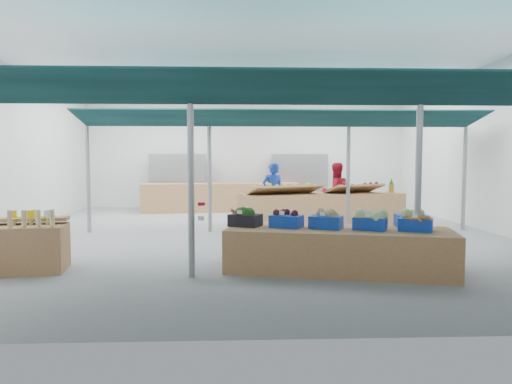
% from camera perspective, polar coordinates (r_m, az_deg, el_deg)
% --- Properties ---
extents(floor, '(13.00, 13.00, 0.00)m').
position_cam_1_polar(floor, '(11.08, -0.75, -5.32)').
color(floor, gray).
rests_on(floor, ground).
extents(hall, '(13.00, 13.00, 13.00)m').
position_cam_1_polar(hall, '(12.40, -0.94, 7.93)').
color(hall, silver).
rests_on(hall, ground).
extents(pole_grid, '(10.00, 4.60, 3.00)m').
position_cam_1_polar(pole_grid, '(9.24, 4.19, 4.10)').
color(pole_grid, gray).
rests_on(pole_grid, floor).
extents(awnings, '(9.50, 7.08, 0.30)m').
position_cam_1_polar(awnings, '(9.29, 4.22, 10.08)').
color(awnings, '#0A262B').
rests_on(awnings, pole_grid).
extents(back_shelving_left, '(2.00, 0.50, 2.00)m').
position_cam_1_polar(back_shelving_left, '(17.09, -9.70, 1.28)').
color(back_shelving_left, '#B23F33').
rests_on(back_shelving_left, floor).
extents(back_shelving_right, '(2.00, 0.50, 2.00)m').
position_cam_1_polar(back_shelving_right, '(17.10, 5.43, 1.32)').
color(back_shelving_right, '#B23F33').
rests_on(back_shelving_right, floor).
extents(bottle_shelf, '(1.78, 1.25, 1.03)m').
position_cam_1_polar(bottle_shelf, '(8.36, -28.28, -5.98)').
color(bottle_shelf, olive).
rests_on(bottle_shelf, floor).
extents(veg_counter, '(3.74, 1.96, 0.69)m').
position_cam_1_polar(veg_counter, '(7.54, 10.22, -7.14)').
color(veg_counter, olive).
rests_on(veg_counter, floor).
extents(fruit_counter, '(4.43, 1.85, 0.92)m').
position_cam_1_polar(fruit_counter, '(12.09, 8.21, -2.36)').
color(fruit_counter, olive).
rests_on(fruit_counter, floor).
extents(far_counter, '(5.56, 1.70, 0.99)m').
position_cam_1_polar(far_counter, '(16.13, -4.40, -0.64)').
color(far_counter, olive).
rests_on(far_counter, floor).
extents(crate_stack, '(0.62, 0.53, 0.63)m').
position_cam_1_polar(crate_stack, '(8.28, 21.36, -6.58)').
color(crate_stack, '#0F35A7').
rests_on(crate_stack, floor).
extents(vendor_left, '(0.70, 0.53, 1.73)m').
position_cam_1_polar(vendor_left, '(12.99, 2.13, -0.11)').
color(vendor_left, '#1B3CB3').
rests_on(vendor_left, floor).
extents(vendor_right, '(0.95, 0.81, 1.73)m').
position_cam_1_polar(vendor_right, '(13.25, 9.91, -0.09)').
color(vendor_right, red).
rests_on(vendor_right, floor).
extents(crate_broccoli, '(0.60, 0.53, 0.35)m').
position_cam_1_polar(crate_broccoli, '(7.63, -1.35, -3.11)').
color(crate_broccoli, black).
rests_on(crate_broccoli, veg_counter).
extents(crate_beets, '(0.60, 0.53, 0.29)m').
position_cam_1_polar(crate_beets, '(7.52, 3.83, -3.41)').
color(crate_beets, '#0F35A7').
rests_on(crate_beets, veg_counter).
extents(crate_celeriac, '(0.60, 0.53, 0.31)m').
position_cam_1_polar(crate_celeriac, '(7.46, 8.75, -3.41)').
color(crate_celeriac, '#0F35A7').
rests_on(crate_celeriac, veg_counter).
extents(crate_cabbage, '(0.60, 0.53, 0.35)m').
position_cam_1_polar(crate_cabbage, '(7.47, 14.07, -3.37)').
color(crate_cabbage, '#0F35A7').
rests_on(crate_cabbage, veg_counter).
extents(crate_carrots, '(0.60, 0.53, 0.29)m').
position_cam_1_polar(crate_carrots, '(7.55, 19.33, -3.76)').
color(crate_carrots, '#0F35A7').
rests_on(crate_carrots, veg_counter).
extents(sparrow, '(0.12, 0.09, 0.11)m').
position_cam_1_polar(sparrow, '(7.53, -2.71, -2.52)').
color(sparrow, brown).
rests_on(sparrow, crate_broccoli).
extents(pole_ribbon, '(0.12, 0.12, 0.28)m').
position_cam_1_polar(pole_ribbon, '(7.27, -6.85, -1.67)').
color(pole_ribbon, '#AB0B28').
rests_on(pole_ribbon, pole_grid).
extents(apple_heap_yellow, '(2.02, 1.38, 0.27)m').
position_cam_1_polar(apple_heap_yellow, '(11.60, 3.71, 0.51)').
color(apple_heap_yellow, '#997247').
rests_on(apple_heap_yellow, fruit_counter).
extents(apple_heap_red, '(1.65, 1.22, 0.27)m').
position_cam_1_polar(apple_heap_red, '(12.30, 12.20, 0.63)').
color(apple_heap_red, '#997247').
rests_on(apple_heap_red, fruit_counter).
extents(pineapple, '(0.14, 0.14, 0.39)m').
position_cam_1_polar(pineapple, '(12.80, 16.55, 0.75)').
color(pineapple, '#8C6019').
rests_on(pineapple, fruit_counter).
extents(crate_extra, '(0.53, 0.42, 0.32)m').
position_cam_1_polar(crate_extra, '(7.98, 18.86, -3.08)').
color(crate_extra, '#0F35A7').
rests_on(crate_extra, veg_counter).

